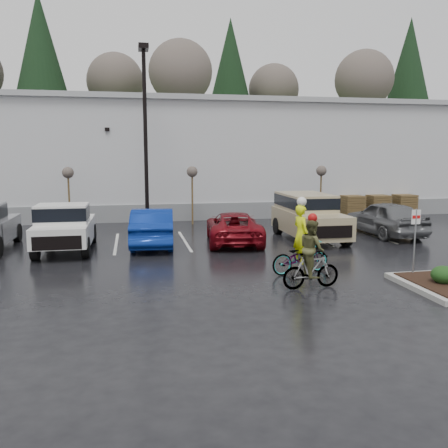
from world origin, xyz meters
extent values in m
plane|color=black|center=(0.00, 0.00, 0.00)|extent=(120.00, 120.00, 0.00)
cube|color=#B6B8BB|center=(0.00, 22.00, 3.50)|extent=(60.00, 15.00, 7.00)
cube|color=slate|center=(0.00, 14.45, 0.50)|extent=(60.00, 0.12, 1.00)
cube|color=#999B9E|center=(0.00, 22.00, 7.05)|extent=(60.50, 15.50, 0.30)
cube|color=#25401B|center=(0.00, 45.00, 3.00)|extent=(80.00, 25.00, 6.00)
cylinder|color=black|center=(-4.00, 12.00, 4.50)|extent=(0.20, 0.20, 9.00)
cube|color=black|center=(-4.00, 12.00, 9.10)|extent=(0.50, 1.00, 0.25)
cylinder|color=#44311B|center=(-8.00, 13.00, 1.40)|extent=(0.10, 0.10, 2.80)
sphere|color=#504640|center=(-8.00, 13.00, 2.90)|extent=(0.60, 0.60, 0.60)
cylinder|color=#44311B|center=(-1.50, 13.00, 1.40)|extent=(0.10, 0.10, 2.80)
sphere|color=#504640|center=(-1.50, 13.00, 2.90)|extent=(0.60, 0.60, 0.60)
cylinder|color=#44311B|center=(6.00, 13.00, 1.40)|extent=(0.10, 0.10, 2.80)
sphere|color=#504640|center=(6.00, 13.00, 2.90)|extent=(0.60, 0.60, 0.60)
cube|color=#44311B|center=(8.50, 14.00, 0.68)|extent=(1.20, 1.20, 1.35)
cube|color=#44311B|center=(10.20, 14.00, 0.68)|extent=(1.20, 1.20, 1.35)
cube|color=#44311B|center=(12.00, 14.00, 0.68)|extent=(1.20, 1.20, 1.35)
ellipsoid|color=black|center=(4.00, -1.00, 0.41)|extent=(0.70, 0.70, 0.52)
cylinder|color=gray|center=(3.80, 0.20, 1.10)|extent=(0.05, 0.05, 2.20)
cube|color=white|center=(3.80, 0.20, 1.95)|extent=(0.30, 0.02, 0.45)
cube|color=red|center=(3.80, 0.19, 1.95)|extent=(0.26, 0.02, 0.10)
imported|color=navy|center=(-3.94, 7.26, 0.80)|extent=(2.06, 4.98, 1.60)
imported|color=maroon|center=(-0.43, 7.19, 0.68)|extent=(2.86, 5.14, 1.36)
imported|color=slate|center=(7.07, 7.65, 0.83)|extent=(2.19, 4.97, 1.66)
imported|color=#3F3F44|center=(0.56, 1.50, 0.54)|extent=(2.18, 1.14, 1.09)
imported|color=#D8EC0D|center=(0.56, 1.50, 1.30)|extent=(0.59, 0.77, 1.90)
sphere|color=silver|center=(0.56, 1.50, 2.35)|extent=(0.31, 0.31, 0.31)
imported|color=#3F3F44|center=(0.26, -0.22, 0.53)|extent=(1.74, 0.65, 1.06)
imported|color=#484927|center=(0.26, -0.22, 1.18)|extent=(0.52, 0.85, 1.67)
sphere|color=#990C0C|center=(0.26, -0.22, 2.07)|extent=(0.28, 0.28, 0.28)
camera|label=1|loc=(-4.79, -12.84, 3.88)|focal=38.00mm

